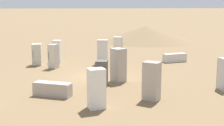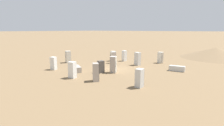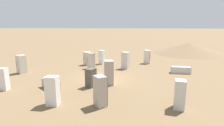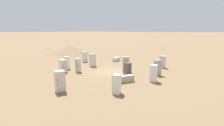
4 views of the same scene
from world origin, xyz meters
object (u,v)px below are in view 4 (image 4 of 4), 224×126
object	(u,v)px
discarded_fridge_1	(128,69)
discarded_fridge_9	(154,73)
discarded_fridge_10	(63,66)
discarded_fridge_11	(60,81)
discarded_fridge_13	(117,59)
discarded_fridge_5	(117,84)
discarded_fridge_3	(85,57)
discarded_fridge_2	(125,79)
discarded_fridge_12	(67,63)
discarded_fridge_8	(93,60)
discarded_fridge_6	(157,68)
discarded_fridge_7	(78,66)
discarded_fridge_4	(126,64)
discarded_fridge_0	(163,62)

from	to	relation	value
discarded_fridge_1	discarded_fridge_9	size ratio (longest dim) A/B	0.82
discarded_fridge_10	discarded_fridge_11	world-z (taller)	discarded_fridge_11
discarded_fridge_1	discarded_fridge_13	xyz separation A→B (m)	(-6.77, -6.41, -0.39)
discarded_fridge_9	discarded_fridge_10	world-z (taller)	discarded_fridge_9
discarded_fridge_5	discarded_fridge_9	xyz separation A→B (m)	(-4.99, 1.02, 0.06)
discarded_fridge_3	discarded_fridge_10	xyz separation A→B (m)	(6.74, 3.08, -0.05)
discarded_fridge_11	discarded_fridge_13	bearing A→B (deg)	-139.80
discarded_fridge_2	discarded_fridge_9	distance (m)	2.94
discarded_fridge_10	discarded_fridge_12	distance (m)	1.82
discarded_fridge_8	discarded_fridge_13	bearing A→B (deg)	12.23
discarded_fridge_2	discarded_fridge_12	size ratio (longest dim) A/B	1.14
discarded_fridge_11	discarded_fridge_3	bearing A→B (deg)	-120.31
discarded_fridge_6	discarded_fridge_11	world-z (taller)	discarded_fridge_11
discarded_fridge_2	discarded_fridge_5	size ratio (longest dim) A/B	1.19
discarded_fridge_6	discarded_fridge_12	bearing A→B (deg)	152.52
discarded_fridge_3	discarded_fridge_6	xyz separation A→B (m)	(1.10, 12.96, 0.06)
discarded_fridge_10	discarded_fridge_11	size ratio (longest dim) A/B	0.88
discarded_fridge_7	discarded_fridge_10	xyz separation A→B (m)	(1.19, -1.44, -0.05)
discarded_fridge_12	discarded_fridge_4	bearing A→B (deg)	-141.36
discarded_fridge_6	discarded_fridge_8	world-z (taller)	discarded_fridge_8
discarded_fridge_6	discarded_fridge_9	xyz separation A→B (m)	(2.69, 0.73, -0.03)
discarded_fridge_10	discarded_fridge_6	bearing A→B (deg)	124.00
discarded_fridge_12	discarded_fridge_0	bearing A→B (deg)	-126.07
discarded_fridge_7	discarded_fridge_8	xyz separation A→B (m)	(-3.64, -0.97, 0.07)
discarded_fridge_3	discarded_fridge_13	world-z (taller)	discarded_fridge_3
discarded_fridge_9	discarded_fridge_10	xyz separation A→B (m)	(2.95, -10.61, -0.08)
discarded_fridge_9	discarded_fridge_0	bearing A→B (deg)	4.04
discarded_fridge_3	discarded_fridge_11	bearing A→B (deg)	-48.50
discarded_fridge_7	discarded_fridge_5	bearing A→B (deg)	95.24
discarded_fridge_8	discarded_fridge_11	world-z (taller)	discarded_fridge_8
discarded_fridge_13	discarded_fridge_1	bearing A→B (deg)	-56.68
discarded_fridge_3	discarded_fridge_8	distance (m)	4.03
discarded_fridge_2	discarded_fridge_5	bearing A→B (deg)	-41.11
discarded_fridge_5	discarded_fridge_10	world-z (taller)	discarded_fridge_5
discarded_fridge_12	discarded_fridge_1	bearing A→B (deg)	-151.07
discarded_fridge_0	discarded_fridge_6	bearing A→B (deg)	-166.69
discarded_fridge_9	discarded_fridge_10	distance (m)	11.01
discarded_fridge_1	discarded_fridge_2	world-z (taller)	discarded_fridge_1
discarded_fridge_2	discarded_fridge_4	world-z (taller)	discarded_fridge_4
discarded_fridge_2	discarded_fridge_3	distance (m)	12.79
discarded_fridge_1	discarded_fridge_8	xyz separation A→B (m)	(-1.10, -6.59, 0.20)
discarded_fridge_9	discarded_fridge_5	bearing A→B (deg)	158.46
discarded_fridge_1	discarded_fridge_2	bearing A→B (deg)	134.42
discarded_fridge_6	discarded_fridge_4	bearing A→B (deg)	143.41
discarded_fridge_0	discarded_fridge_11	bearing A→B (deg)	166.71
discarded_fridge_4	discarded_fridge_8	bearing A→B (deg)	154.45
discarded_fridge_10	discarded_fridge_13	distance (m)	10.53
discarded_fridge_5	discarded_fridge_13	world-z (taller)	discarded_fridge_5
discarded_fridge_5	discarded_fridge_11	distance (m)	4.81
discarded_fridge_5	discarded_fridge_10	size ratio (longest dim) A/B	1.03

